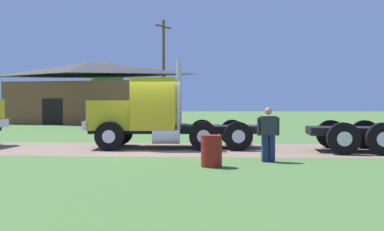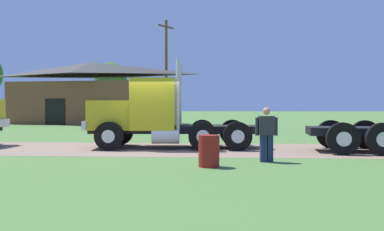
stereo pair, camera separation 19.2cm
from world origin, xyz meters
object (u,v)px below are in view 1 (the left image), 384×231
object	(u,v)px
shed_building	(88,94)
visitor_by_barrel	(268,132)
utility_pole_far	(164,69)
truck_foreground_white	(153,115)
steel_barrel	(211,151)

from	to	relation	value
shed_building	visitor_by_barrel	bearing A→B (deg)	-62.72
visitor_by_barrel	utility_pole_far	world-z (taller)	utility_pole_far
utility_pole_far	shed_building	bearing A→B (deg)	-164.89
truck_foreground_white	visitor_by_barrel	distance (m)	5.59
visitor_by_barrel	steel_barrel	world-z (taller)	visitor_by_barrel
visitor_by_barrel	shed_building	size ratio (longest dim) A/B	0.11
shed_building	utility_pole_far	size ratio (longest dim) A/B	1.57
truck_foreground_white	shed_building	distance (m)	22.65
truck_foreground_white	shed_building	size ratio (longest dim) A/B	0.46
truck_foreground_white	shed_building	xyz separation A→B (m)	(-8.81, 20.82, 1.37)
truck_foreground_white	shed_building	bearing A→B (deg)	112.94
utility_pole_far	steel_barrel	bearing A→B (deg)	-80.48
visitor_by_barrel	steel_barrel	distance (m)	2.03
steel_barrel	truck_foreground_white	bearing A→B (deg)	114.61
shed_building	truck_foreground_white	bearing A→B (deg)	-67.06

